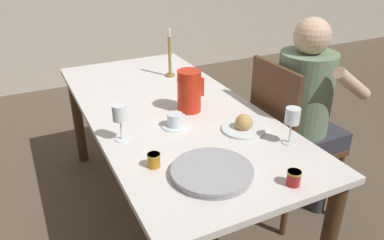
{
  "coord_description": "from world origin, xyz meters",
  "views": [
    {
      "loc": [
        -0.7,
        -1.7,
        1.57
      ],
      "look_at": [
        0.0,
        -0.28,
        0.78
      ],
      "focal_mm": 35.0,
      "sensor_mm": 36.0,
      "label": 1
    }
  ],
  "objects_px": {
    "serving_tray": "(212,172)",
    "jam_jar_red": "(154,160)",
    "teacup_near_person": "(175,121)",
    "person_seated": "(307,106)",
    "chair_person_side": "(286,138)",
    "bread_plate": "(244,126)",
    "wine_glass_juice": "(292,118)",
    "wine_glass_water": "(120,115)",
    "candlestick_tall": "(170,58)",
    "jam_jar_amber": "(294,177)",
    "red_pitcher": "(189,91)"
  },
  "relations": [
    {
      "from": "serving_tray",
      "to": "jam_jar_red",
      "type": "distance_m",
      "value": 0.24
    },
    {
      "from": "jam_jar_red",
      "to": "teacup_near_person",
      "type": "bearing_deg",
      "value": 52.5
    },
    {
      "from": "teacup_near_person",
      "to": "jam_jar_red",
      "type": "relative_size",
      "value": 2.23
    },
    {
      "from": "jam_jar_red",
      "to": "person_seated",
      "type": "bearing_deg",
      "value": 11.95
    },
    {
      "from": "teacup_near_person",
      "to": "jam_jar_red",
      "type": "bearing_deg",
      "value": -127.5
    },
    {
      "from": "teacup_near_person",
      "to": "serving_tray",
      "type": "relative_size",
      "value": 0.4
    },
    {
      "from": "chair_person_side",
      "to": "bread_plate",
      "type": "distance_m",
      "value": 0.48
    },
    {
      "from": "teacup_near_person",
      "to": "wine_glass_juice",
      "type": "bearing_deg",
      "value": -43.1
    },
    {
      "from": "chair_person_side",
      "to": "wine_glass_water",
      "type": "distance_m",
      "value": 1.0
    },
    {
      "from": "serving_tray",
      "to": "teacup_near_person",
      "type": "bearing_deg",
      "value": 85.22
    },
    {
      "from": "person_seated",
      "to": "jam_jar_red",
      "type": "bearing_deg",
      "value": -78.05
    },
    {
      "from": "bread_plate",
      "to": "candlestick_tall",
      "type": "height_order",
      "value": "candlestick_tall"
    },
    {
      "from": "jam_jar_red",
      "to": "wine_glass_juice",
      "type": "bearing_deg",
      "value": -8.2
    },
    {
      "from": "wine_glass_water",
      "to": "jam_jar_red",
      "type": "distance_m",
      "value": 0.29
    },
    {
      "from": "bread_plate",
      "to": "person_seated",
      "type": "bearing_deg",
      "value": 11.83
    },
    {
      "from": "person_seated",
      "to": "wine_glass_juice",
      "type": "distance_m",
      "value": 0.49
    },
    {
      "from": "wine_glass_juice",
      "to": "person_seated",
      "type": "bearing_deg",
      "value": 38.62
    },
    {
      "from": "bread_plate",
      "to": "candlestick_tall",
      "type": "bearing_deg",
      "value": 91.18
    },
    {
      "from": "jam_jar_red",
      "to": "serving_tray",
      "type": "bearing_deg",
      "value": -40.9
    },
    {
      "from": "bread_plate",
      "to": "jam_jar_amber",
      "type": "distance_m",
      "value": 0.45
    },
    {
      "from": "jam_jar_amber",
      "to": "candlestick_tall",
      "type": "bearing_deg",
      "value": 87.57
    },
    {
      "from": "wine_glass_juice",
      "to": "jam_jar_amber",
      "type": "distance_m",
      "value": 0.33
    },
    {
      "from": "red_pitcher",
      "to": "serving_tray",
      "type": "distance_m",
      "value": 0.61
    },
    {
      "from": "serving_tray",
      "to": "bread_plate",
      "type": "xyz_separation_m",
      "value": [
        0.32,
        0.26,
        0.01
      ]
    },
    {
      "from": "chair_person_side",
      "to": "jam_jar_red",
      "type": "distance_m",
      "value": 0.95
    },
    {
      "from": "jam_jar_red",
      "to": "chair_person_side",
      "type": "bearing_deg",
      "value": 15.06
    },
    {
      "from": "chair_person_side",
      "to": "serving_tray",
      "type": "xyz_separation_m",
      "value": [
        -0.71,
        -0.39,
        0.23
      ]
    },
    {
      "from": "wine_glass_water",
      "to": "serving_tray",
      "type": "xyz_separation_m",
      "value": [
        0.23,
        -0.42,
        -0.11
      ]
    },
    {
      "from": "red_pitcher",
      "to": "wine_glass_water",
      "type": "xyz_separation_m",
      "value": [
        -0.41,
        -0.15,
        0.02
      ]
    },
    {
      "from": "wine_glass_water",
      "to": "serving_tray",
      "type": "relative_size",
      "value": 0.53
    },
    {
      "from": "person_seated",
      "to": "candlestick_tall",
      "type": "bearing_deg",
      "value": -146.02
    },
    {
      "from": "red_pitcher",
      "to": "chair_person_side",
      "type": "bearing_deg",
      "value": -18.82
    },
    {
      "from": "teacup_near_person",
      "to": "serving_tray",
      "type": "height_order",
      "value": "teacup_near_person"
    },
    {
      "from": "chair_person_side",
      "to": "jam_jar_red",
      "type": "height_order",
      "value": "chair_person_side"
    },
    {
      "from": "wine_glass_water",
      "to": "chair_person_side",
      "type": "bearing_deg",
      "value": -1.78
    },
    {
      "from": "red_pitcher",
      "to": "wine_glass_juice",
      "type": "xyz_separation_m",
      "value": [
        0.25,
        -0.51,
        0.01
      ]
    },
    {
      "from": "chair_person_side",
      "to": "teacup_near_person",
      "type": "relative_size",
      "value": 7.46
    },
    {
      "from": "serving_tray",
      "to": "jam_jar_amber",
      "type": "relative_size",
      "value": 5.53
    },
    {
      "from": "person_seated",
      "to": "jam_jar_amber",
      "type": "distance_m",
      "value": 0.79
    },
    {
      "from": "wine_glass_juice",
      "to": "jam_jar_red",
      "type": "distance_m",
      "value": 0.62
    },
    {
      "from": "person_seated",
      "to": "bread_plate",
      "type": "bearing_deg",
      "value": -78.17
    },
    {
      "from": "serving_tray",
      "to": "bread_plate",
      "type": "distance_m",
      "value": 0.41
    },
    {
      "from": "red_pitcher",
      "to": "jam_jar_amber",
      "type": "distance_m",
      "value": 0.77
    },
    {
      "from": "bread_plate",
      "to": "candlestick_tall",
      "type": "relative_size",
      "value": 0.67
    },
    {
      "from": "person_seated",
      "to": "jam_jar_red",
      "type": "xyz_separation_m",
      "value": [
        -0.98,
        -0.21,
        0.04
      ]
    },
    {
      "from": "bread_plate",
      "to": "jam_jar_red",
      "type": "xyz_separation_m",
      "value": [
        -0.49,
        -0.11,
        0.01
      ]
    },
    {
      "from": "chair_person_side",
      "to": "candlestick_tall",
      "type": "bearing_deg",
      "value": -150.07
    },
    {
      "from": "chair_person_side",
      "to": "wine_glass_juice",
      "type": "bearing_deg",
      "value": -40.38
    },
    {
      "from": "wine_glass_juice",
      "to": "teacup_near_person",
      "type": "bearing_deg",
      "value": 136.9
    },
    {
      "from": "candlestick_tall",
      "to": "chair_person_side",
      "type": "bearing_deg",
      "value": -60.07
    }
  ]
}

